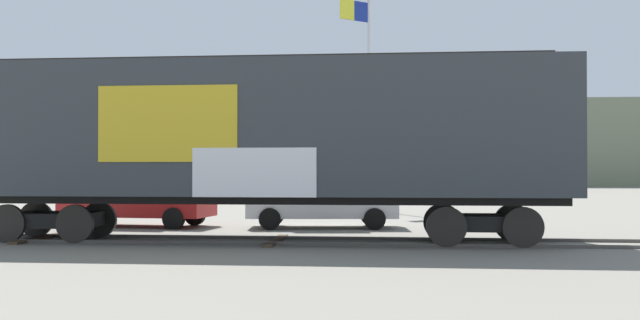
% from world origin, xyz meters
% --- Properties ---
extents(ground_plane, '(260.00, 260.00, 0.00)m').
position_xyz_m(ground_plane, '(0.00, 0.00, 0.00)').
color(ground_plane, slate).
extents(track, '(60.00, 2.52, 0.08)m').
position_xyz_m(track, '(2.07, -0.00, 0.04)').
color(track, '#4C4742').
rests_on(track, ground_plane).
extents(freight_car, '(14.56, 3.04, 4.52)m').
position_xyz_m(freight_car, '(-0.58, -0.00, 2.63)').
color(freight_car, '#33383D').
rests_on(freight_car, ground_plane).
extents(flagpole, '(1.25, 1.12, 9.18)m').
position_xyz_m(flagpole, '(1.36, 13.56, 5.89)').
color(flagpole, silver).
rests_on(flagpole, ground_plane).
extents(hillside, '(137.65, 30.91, 13.75)m').
position_xyz_m(hillside, '(-0.01, 73.55, 4.57)').
color(hillside, slate).
rests_on(hillside, ground_plane).
extents(parked_car_red, '(4.70, 2.28, 1.71)m').
position_xyz_m(parked_car_red, '(-5.29, 4.34, 0.85)').
color(parked_car_red, '#B21E1E').
rests_on(parked_car_red, ground_plane).
extents(parked_car_white, '(4.61, 2.21, 1.77)m').
position_xyz_m(parked_car_white, '(0.44, 4.43, 0.87)').
color(parked_car_white, silver).
rests_on(parked_car_white, ground_plane).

